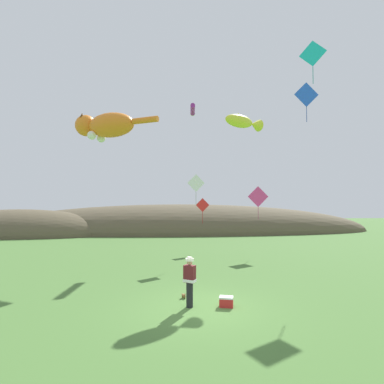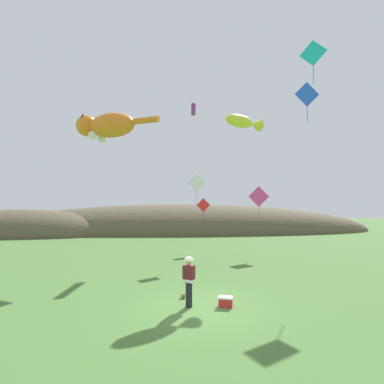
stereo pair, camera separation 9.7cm
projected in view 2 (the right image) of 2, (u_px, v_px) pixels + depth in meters
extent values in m
plane|color=#477033|center=(199.00, 308.00, 10.59)|extent=(120.00, 120.00, 0.00)
ellipsoid|color=brown|center=(180.00, 232.00, 38.86)|extent=(50.36, 12.58, 7.10)
ellipsoid|color=brown|center=(20.00, 235.00, 34.88)|extent=(23.37, 9.44, 5.99)
cylinder|color=black|center=(189.00, 295.00, 10.67)|extent=(0.24, 0.24, 0.88)
cube|color=#59191E|center=(189.00, 274.00, 10.70)|extent=(0.47, 0.42, 0.60)
cube|color=white|center=(189.00, 280.00, 10.69)|extent=(0.49, 0.45, 0.10)
sphere|color=tan|center=(189.00, 262.00, 10.71)|extent=(0.20, 0.20, 0.20)
cylinder|color=silver|center=(189.00, 260.00, 10.71)|extent=(0.30, 0.30, 0.09)
cylinder|color=silver|center=(189.00, 258.00, 10.72)|extent=(0.20, 0.20, 0.07)
cylinder|color=olive|center=(183.00, 296.00, 11.63)|extent=(0.12, 0.15, 0.15)
cylinder|color=brown|center=(182.00, 296.00, 11.63)|extent=(0.01, 0.20, 0.20)
cylinder|color=brown|center=(185.00, 296.00, 11.64)|extent=(0.02, 0.20, 0.20)
cube|color=red|center=(226.00, 303.00, 10.69)|extent=(0.54, 0.43, 0.30)
cube|color=white|center=(226.00, 297.00, 10.69)|extent=(0.56, 0.44, 0.06)
ellipsoid|color=orange|center=(112.00, 125.00, 21.69)|extent=(4.15, 3.30, 1.75)
ellipsoid|color=white|center=(110.00, 130.00, 21.74)|extent=(2.62, 1.97, 0.96)
sphere|color=orange|center=(87.00, 126.00, 22.52)|extent=(1.58, 1.58, 1.58)
cone|color=#522A0A|center=(83.00, 117.00, 22.14)|extent=(0.75, 0.75, 0.53)
cone|color=#522A0A|center=(91.00, 120.00, 22.95)|extent=(0.75, 0.75, 0.53)
sphere|color=white|center=(93.00, 135.00, 21.64)|extent=(0.63, 0.63, 0.63)
sphere|color=white|center=(102.00, 138.00, 22.62)|extent=(0.63, 0.63, 0.63)
cylinder|color=orange|center=(146.00, 120.00, 20.67)|extent=(1.93, 1.19, 0.42)
ellipsoid|color=yellow|center=(239.00, 121.00, 16.63)|extent=(2.07, 1.69, 0.70)
cone|color=yellow|center=(256.00, 125.00, 17.41)|extent=(0.92, 0.93, 0.70)
cone|color=yellow|center=(239.00, 116.00, 16.61)|extent=(0.45, 0.45, 0.33)
sphere|color=black|center=(228.00, 119.00, 16.45)|extent=(0.16, 0.16, 0.16)
cylinder|color=#8C268C|center=(193.00, 110.00, 23.99)|extent=(0.50, 2.15, 0.36)
torus|color=white|center=(193.00, 114.00, 25.06)|extent=(0.44, 0.09, 0.44)
cube|color=blue|center=(307.00, 94.00, 17.60)|extent=(1.48, 0.04, 1.48)
cylinder|color=black|center=(307.00, 94.00, 17.61)|extent=(0.99, 0.03, 0.02)
cube|color=#1A3E97|center=(307.00, 114.00, 17.55)|extent=(0.03, 0.01, 0.90)
cube|color=#19BFBF|center=(313.00, 53.00, 15.26)|extent=(1.15, 0.73, 1.35)
cylinder|color=black|center=(313.00, 53.00, 15.27)|extent=(0.78, 0.49, 0.02)
cube|color=#118585|center=(313.00, 75.00, 15.21)|extent=(0.03, 0.02, 0.90)
cube|color=#E53F8C|center=(259.00, 197.00, 21.68)|extent=(1.52, 0.03, 1.52)
cylinder|color=black|center=(259.00, 197.00, 21.69)|extent=(1.02, 0.03, 0.02)
cube|color=#A02C62|center=(259.00, 213.00, 21.63)|extent=(0.03, 0.01, 0.90)
cube|color=red|center=(203.00, 205.00, 23.39)|extent=(1.08, 0.13, 1.09)
cylinder|color=black|center=(203.00, 205.00, 23.41)|extent=(0.73, 0.09, 0.02)
cube|color=maroon|center=(203.00, 218.00, 23.36)|extent=(0.03, 0.01, 0.90)
cube|color=white|center=(196.00, 183.00, 19.46)|extent=(1.15, 0.22, 1.17)
cylinder|color=black|center=(196.00, 183.00, 19.47)|extent=(0.78, 0.15, 0.02)
cube|color=#A9A9A9|center=(196.00, 199.00, 19.42)|extent=(0.03, 0.01, 0.90)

